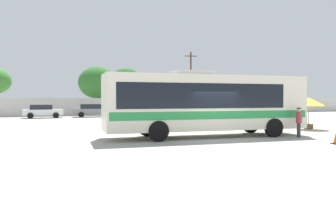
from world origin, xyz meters
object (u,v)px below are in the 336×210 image
Objects in this scene: parked_car_leftmost_white at (43,111)px; roadside_tree_midright at (126,84)px; coach_bus_cream_green at (204,102)px; roadside_tree_midleft at (97,83)px; vendor_umbrella_near_gate_yellow at (309,102)px; traffic_cone_on_apron at (336,138)px; roadside_tree_right at (218,90)px; parked_car_second_grey at (93,110)px; attendant_by_bus_door at (299,120)px; utility_pole_near at (191,81)px.

parked_car_leftmost_white is 16.38m from roadside_tree_midright.
roadside_tree_midleft reaches higher than coach_bus_cream_green.
roadside_tree_midright is at bearing 100.32° from vendor_umbrella_near_gate_yellow.
coach_bus_cream_green is 1.70× the size of roadside_tree_midright.
roadside_tree_midright reaches higher than coach_bus_cream_green.
roadside_tree_midright is at bearing 16.10° from roadside_tree_midleft.
traffic_cone_on_apron is at bearing -64.49° from parked_car_leftmost_white.
coach_bus_cream_green is at bearing -120.09° from roadside_tree_right.
roadside_tree_midright is (3.21, 33.46, 2.50)m from coach_bus_cream_green.
parked_car_leftmost_white is 5.54m from parked_car_second_grey.
roadside_tree_midright is (-1.61, 35.46, 3.52)m from attendant_by_bus_door.
roadside_tree_right is at bearing 73.41° from vendor_umbrella_near_gate_yellow.
parked_car_second_grey is at bearing 3.32° from parked_car_leftmost_white.
roadside_tree_right is at bearing -13.03° from roadside_tree_midright.
utility_pole_near is at bearing -161.01° from roadside_tree_right.
roadside_tree_midright reaches higher than parked_car_second_grey.
utility_pole_near is (11.80, 28.20, 2.76)m from coach_bus_cream_green.
roadside_tree_midright reaches higher than traffic_cone_on_apron.
traffic_cone_on_apron is at bearing -110.34° from roadside_tree_right.
roadside_tree_right is 7.73× the size of traffic_cone_on_apron.
roadside_tree_midleft is 1.00× the size of roadside_tree_midright.
vendor_umbrella_near_gate_yellow reaches higher than parked_car_leftmost_white.
utility_pole_near is at bearing 83.96° from vendor_umbrella_near_gate_yellow.
roadside_tree_midleft is at bearing -163.90° from roadside_tree_midright.
coach_bus_cream_green is 34.89m from roadside_tree_right.
utility_pole_near reaches higher than vendor_umbrella_near_gate_yellow.
utility_pole_near is 14.16× the size of traffic_cone_on_apron.
roadside_tree_midright is 1.38× the size of roadside_tree_right.
vendor_umbrella_near_gate_yellow is at bearing -71.27° from roadside_tree_midleft.
parked_car_leftmost_white is 12.45m from roadside_tree_midleft.
roadside_tree_right reaches higher than coach_bus_cream_green.
roadside_tree_midleft reaches higher than vendor_umbrella_near_gate_yellow.
parked_car_leftmost_white is 27.32m from roadside_tree_right.
attendant_by_bus_door reaches higher than parked_car_leftmost_white.
roadside_tree_midright is (-8.59, 5.25, -0.27)m from utility_pole_near.
attendant_by_bus_door is 34.66m from roadside_tree_right.
utility_pole_near is (2.80, 26.49, 2.83)m from vendor_umbrella_near_gate_yellow.
vendor_umbrella_near_gate_yellow is (4.18, 3.72, 0.95)m from attendant_by_bus_door.
vendor_umbrella_near_gate_yellow is 0.52× the size of parked_car_leftmost_white.
traffic_cone_on_apron is (-4.50, -6.55, -1.58)m from vendor_umbrella_near_gate_yellow.
roadside_tree_right is at bearing 18.99° from utility_pole_near.
utility_pole_near is at bearing 14.65° from parked_car_leftmost_white.
roadside_tree_midleft is 10.69× the size of traffic_cone_on_apron.
traffic_cone_on_apron is (4.50, -4.84, -1.65)m from coach_bus_cream_green.
coach_bus_cream_green reaches higher than parked_car_leftmost_white.
roadside_tree_midleft reaches higher than traffic_cone_on_apron.
coach_bus_cream_green reaches higher than attendant_by_bus_door.
roadside_tree_midright is 10.66× the size of traffic_cone_on_apron.
roadside_tree_midleft reaches higher than roadside_tree_midright.
attendant_by_bus_door reaches higher than traffic_cone_on_apron.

